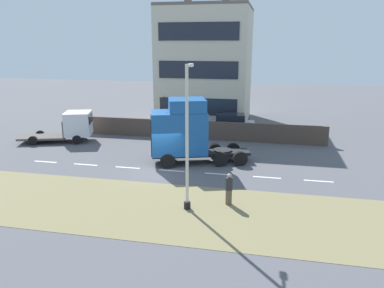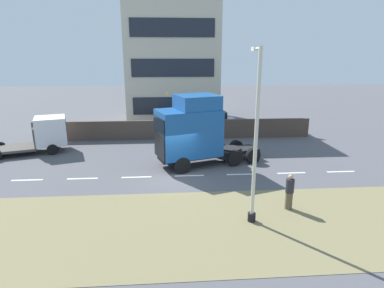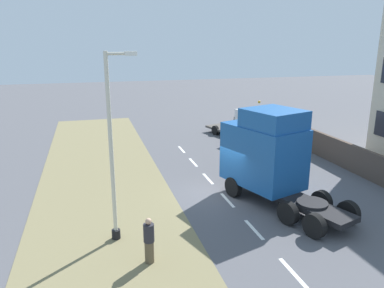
{
  "view_description": "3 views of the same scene",
  "coord_description": "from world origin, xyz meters",
  "px_view_note": "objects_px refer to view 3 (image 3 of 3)",
  "views": [
    {
      "loc": [
        -23.37,
        -7.09,
        8.39
      ],
      "look_at": [
        0.14,
        -2.09,
        1.93
      ],
      "focal_mm": 35.0,
      "sensor_mm": 36.0,
      "label": 1
    },
    {
      "loc": [
        -18.3,
        0.49,
        7.12
      ],
      "look_at": [
        -0.8,
        -0.81,
        2.23
      ],
      "focal_mm": 30.0,
      "sensor_mm": 36.0,
      "label": 2
    },
    {
      "loc": [
        -6.45,
        -17.12,
        7.77
      ],
      "look_at": [
        -1.68,
        -0.04,
        2.91
      ],
      "focal_mm": 35.0,
      "sensor_mm": 36.0,
      "label": 3
    }
  ],
  "objects_px": {
    "flatbed_truck": "(250,124)",
    "pedestrian": "(149,241)",
    "lamp_post": "(113,159)",
    "lorry_cab": "(267,155)"
  },
  "relations": [
    {
      "from": "flatbed_truck",
      "to": "pedestrian",
      "type": "height_order",
      "value": "flatbed_truck"
    },
    {
      "from": "lamp_post",
      "to": "flatbed_truck",
      "type": "bearing_deg",
      "value": 48.25
    },
    {
      "from": "lorry_cab",
      "to": "pedestrian",
      "type": "relative_size",
      "value": 4.18
    },
    {
      "from": "lorry_cab",
      "to": "flatbed_truck",
      "type": "bearing_deg",
      "value": 51.77
    },
    {
      "from": "lorry_cab",
      "to": "flatbed_truck",
      "type": "relative_size",
      "value": 1.12
    },
    {
      "from": "pedestrian",
      "to": "flatbed_truck",
      "type": "bearing_deg",
      "value": 54.77
    },
    {
      "from": "lorry_cab",
      "to": "flatbed_truck",
      "type": "distance_m",
      "value": 11.67
    },
    {
      "from": "lorry_cab",
      "to": "lamp_post",
      "type": "bearing_deg",
      "value": 176.84
    },
    {
      "from": "flatbed_truck",
      "to": "lamp_post",
      "type": "distance_m",
      "value": 17.51
    },
    {
      "from": "lorry_cab",
      "to": "lamp_post",
      "type": "height_order",
      "value": "lamp_post"
    }
  ]
}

